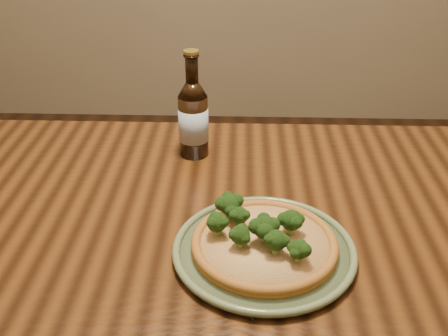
{
  "coord_description": "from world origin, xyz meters",
  "views": [
    {
      "loc": [
        0.08,
        -0.74,
        1.36
      ],
      "look_at": [
        0.05,
        0.18,
        0.82
      ],
      "focal_mm": 42.0,
      "sensor_mm": 36.0,
      "label": 1
    }
  ],
  "objects_px": {
    "table": "(199,256)",
    "plate": "(264,250)",
    "pizza": "(263,241)",
    "beer_bottle": "(193,118)"
  },
  "relations": [
    {
      "from": "plate",
      "to": "table",
      "type": "bearing_deg",
      "value": 141.31
    },
    {
      "from": "table",
      "to": "plate",
      "type": "bearing_deg",
      "value": -38.69
    },
    {
      "from": "beer_bottle",
      "to": "pizza",
      "type": "bearing_deg",
      "value": -66.89
    },
    {
      "from": "pizza",
      "to": "beer_bottle",
      "type": "xyz_separation_m",
      "value": [
        -0.15,
        0.37,
        0.07
      ]
    },
    {
      "from": "table",
      "to": "pizza",
      "type": "height_order",
      "value": "pizza"
    },
    {
      "from": "table",
      "to": "beer_bottle",
      "type": "bearing_deg",
      "value": 96.09
    },
    {
      "from": "plate",
      "to": "pizza",
      "type": "relative_size",
      "value": 1.26
    },
    {
      "from": "plate",
      "to": "beer_bottle",
      "type": "bearing_deg",
      "value": 112.75
    },
    {
      "from": "table",
      "to": "plate",
      "type": "distance_m",
      "value": 0.19
    },
    {
      "from": "table",
      "to": "beer_bottle",
      "type": "relative_size",
      "value": 6.21
    }
  ]
}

